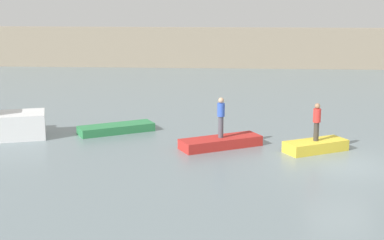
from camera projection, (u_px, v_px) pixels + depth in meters
ground_plane at (341, 165)px, 22.80m from camera, size 120.00×120.00×0.00m
embankment_wall at (281, 48)px, 50.34m from camera, size 80.00×1.20×3.47m
rowboat_green at (116, 129)px, 27.88m from camera, size 3.68×2.73×0.39m
rowboat_red at (221, 142)px, 25.26m from camera, size 3.70×2.73×0.44m
rowboat_yellow at (316, 146)px, 24.63m from camera, size 2.89×2.23×0.47m
person_blue_shirt at (221, 115)px, 24.99m from camera, size 0.32×0.32×1.77m
person_red_shirt at (317, 120)px, 24.38m from camera, size 0.32×0.32×1.61m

